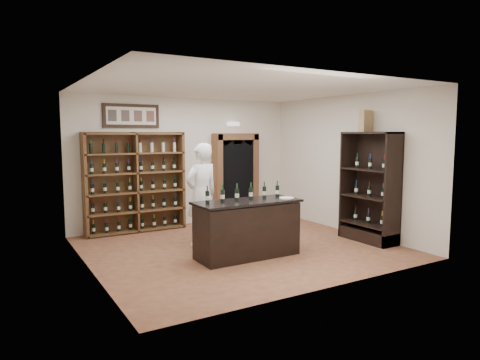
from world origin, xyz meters
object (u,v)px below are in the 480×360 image
Objects in this scene: counter_bottle_0 at (207,197)px; shopkeeper at (202,195)px; wine_shelf at (135,182)px; tasting_counter at (247,229)px; wine_crate at (366,121)px; side_cabinet at (370,204)px.

counter_bottle_0 is 1.09m from shopkeeper.
wine_shelf is 1.11× the size of shopkeeper.
tasting_counter is 0.95m from counter_bottle_0.
tasting_counter is 3.34m from wine_crate.
wine_crate reaches higher than tasting_counter.
tasting_counter is 2.75m from side_cabinet.
wine_shelf reaches higher than shopkeeper.
wine_crate is (3.83, -3.04, 1.32)m from wine_shelf.
wine_crate is (2.73, -0.11, 1.92)m from tasting_counter.
tasting_counter is at bearing 173.72° from side_cabinet.
wine_crate is at bearing 89.19° from side_cabinet.
tasting_counter is 6.27× the size of counter_bottle_0.
tasting_counter is 0.85× the size of side_cabinet.
counter_bottle_0 reaches higher than tasting_counter.
side_cabinet is at bearing -40.21° from wine_shelf.
wine_shelf is at bearing 97.67° from counter_bottle_0.
wine_crate reaches higher than side_cabinet.
side_cabinet is (3.44, -0.41, -0.35)m from counter_bottle_0.
wine_shelf and side_cabinet have the same top height.
shopkeeper is at bearing 106.86° from tasting_counter.
shopkeeper is (-3.07, 1.43, 0.24)m from side_cabinet.
wine_crate reaches higher than counter_bottle_0.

